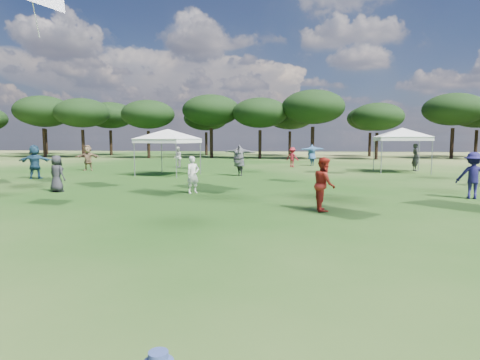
# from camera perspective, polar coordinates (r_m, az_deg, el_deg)

# --- Properties ---
(tree_line) EXTENTS (108.78, 17.63, 7.77)m
(tree_line) POSITION_cam_1_polar(r_m,az_deg,el_deg) (48.39, 9.07, 9.59)
(tree_line) COLOR black
(tree_line) RESTS_ON ground
(tent_left) EXTENTS (6.01, 6.01, 3.14)m
(tent_left) POSITION_cam_1_polar(r_m,az_deg,el_deg) (25.13, -10.22, 6.86)
(tent_left) COLOR gray
(tent_left) RESTS_ON ground
(tent_right) EXTENTS (6.49, 6.49, 3.27)m
(tent_right) POSITION_cam_1_polar(r_m,az_deg,el_deg) (28.98, 22.06, 6.64)
(tent_right) COLOR gray
(tent_right) RESTS_ON ground
(festival_crowd) EXTENTS (30.01, 22.54, 1.92)m
(festival_crowd) POSITION_cam_1_polar(r_m,az_deg,el_deg) (24.64, 1.67, 2.71)
(festival_crowd) COLOR #89674A
(festival_crowd) RESTS_ON ground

